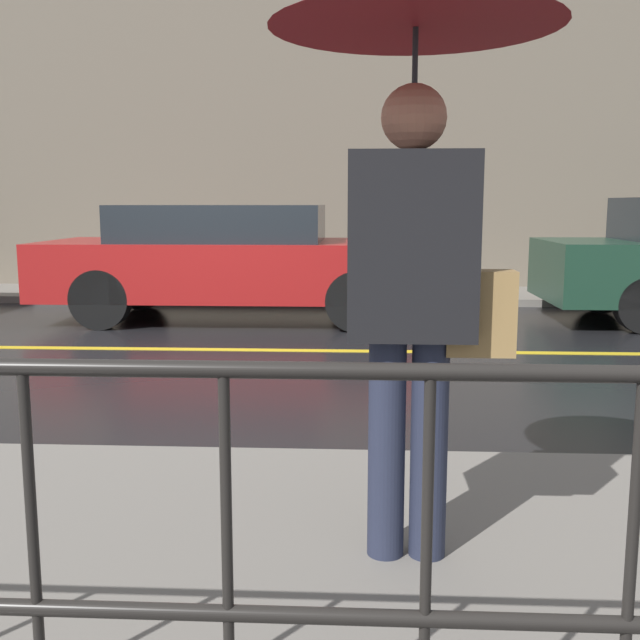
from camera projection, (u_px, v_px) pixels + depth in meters
ground_plane at (201, 350)px, 7.17m from camera, size 80.00×80.00×0.00m
sidewalk_far at (257, 294)px, 11.09m from camera, size 28.00×1.63×0.10m
lane_marking at (201, 349)px, 7.17m from camera, size 25.20×0.12×0.01m
building_storefront at (263, 79)px, 11.55m from camera, size 28.00×0.30×6.57m
pedestrian at (416, 104)px, 2.53m from camera, size 0.99×0.99×2.09m
car_red at (235, 260)px, 8.96m from camera, size 4.57×1.82×1.37m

